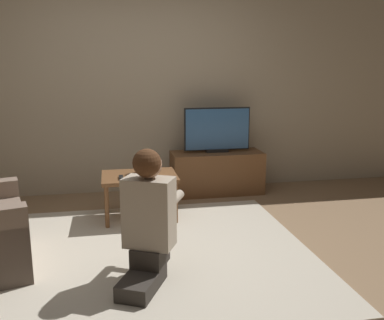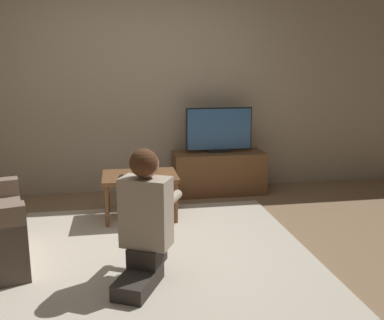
% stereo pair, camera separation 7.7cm
% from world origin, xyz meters
% --- Properties ---
extents(ground_plane, '(10.00, 10.00, 0.00)m').
position_xyz_m(ground_plane, '(0.00, 0.00, 0.00)').
color(ground_plane, '#896B4C').
extents(wall_back, '(10.00, 0.06, 2.60)m').
position_xyz_m(wall_back, '(0.00, 1.93, 1.30)').
color(wall_back, tan).
rests_on(wall_back, ground_plane).
extents(rug, '(2.47, 2.37, 0.02)m').
position_xyz_m(rug, '(0.00, 0.00, 0.01)').
color(rug, beige).
rests_on(rug, ground_plane).
extents(tv_stand, '(1.09, 0.43, 0.50)m').
position_xyz_m(tv_stand, '(0.90, 1.61, 0.25)').
color(tv_stand, brown).
rests_on(tv_stand, ground_plane).
extents(tv, '(0.79, 0.08, 0.53)m').
position_xyz_m(tv, '(0.90, 1.61, 0.77)').
color(tv, black).
rests_on(tv, tv_stand).
extents(coffee_table, '(0.73, 0.55, 0.45)m').
position_xyz_m(coffee_table, '(-0.08, 0.88, 0.40)').
color(coffee_table, brown).
rests_on(coffee_table, ground_plane).
extents(person_kneeling, '(0.57, 0.81, 0.95)m').
position_xyz_m(person_kneeling, '(-0.11, -0.44, 0.49)').
color(person_kneeling, '#332D28').
rests_on(person_kneeling, rug).
extents(table_lamp, '(0.18, 0.18, 0.17)m').
position_xyz_m(table_lamp, '(-0.02, 0.94, 0.56)').
color(table_lamp, '#4C3823').
rests_on(table_lamp, coffee_table).
extents(remote, '(0.04, 0.15, 0.02)m').
position_xyz_m(remote, '(-0.26, 0.77, 0.46)').
color(remote, black).
rests_on(remote, coffee_table).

